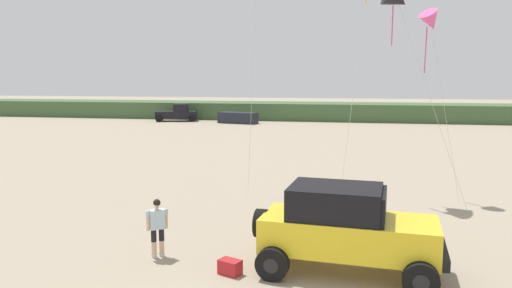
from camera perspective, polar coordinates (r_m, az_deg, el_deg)
The scene contains 7 objects.
dune_ridge at distance 58.51m, azimuth 7.42°, elevation 3.82°, with size 90.00×6.41×1.97m, color #426038.
jeep at distance 12.87m, azimuth 10.47°, elevation -9.54°, with size 4.95×2.75×2.26m.
person_watching at distance 14.03m, azimuth -11.47°, elevation -9.22°, with size 0.53×0.46×1.67m.
cooler_box at distance 12.88m, azimuth -3.06°, elevation -14.18°, with size 0.56×0.36×0.38m, color #B21E23.
distant_pickup at distance 56.64m, azimuth -9.18°, elevation 3.61°, with size 4.93×3.42×1.98m.
distant_sedan at distance 53.36m, azimuth -2.13°, elevation 3.09°, with size 4.20×1.70×1.20m, color #1E232D.
kite_red_delta at distance 21.98m, azimuth 19.77°, elevation 13.33°, with size 1.72×2.16×7.90m.
Camera 1 is at (2.13, -7.92, 5.02)m, focal length 34.19 mm.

